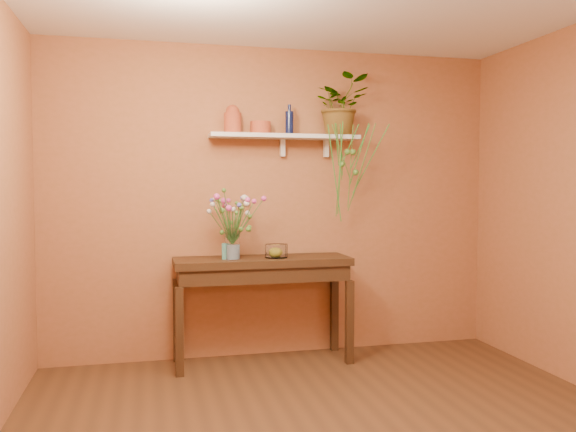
# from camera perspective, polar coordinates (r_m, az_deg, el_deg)

# --- Properties ---
(room) EXTENTS (4.04, 4.04, 2.70)m
(room) POSITION_cam_1_polar(r_m,az_deg,el_deg) (3.25, 6.39, 0.37)
(room) COLOR #533119
(room) RESTS_ON ground
(sideboard) EXTENTS (1.47, 0.47, 0.89)m
(sideboard) POSITION_cam_1_polar(r_m,az_deg,el_deg) (4.94, -2.51, -5.56)
(sideboard) COLOR #3C2413
(sideboard) RESTS_ON ground
(wall_shelf) EXTENTS (1.30, 0.24, 0.19)m
(wall_shelf) POSITION_cam_1_polar(r_m,az_deg,el_deg) (5.08, -0.19, 7.70)
(wall_shelf) COLOR white
(wall_shelf) RESTS_ON room
(terracotta_jug) EXTENTS (0.18, 0.18, 0.24)m
(terracotta_jug) POSITION_cam_1_polar(r_m,az_deg,el_deg) (5.04, -5.43, 9.32)
(terracotta_jug) COLOR #B8432B
(terracotta_jug) RESTS_ON wall_shelf
(terracotta_pot) EXTENTS (0.21, 0.21, 0.11)m
(terracotta_pot) POSITION_cam_1_polar(r_m,az_deg,el_deg) (5.06, -2.70, 8.58)
(terracotta_pot) COLOR #B8432B
(terracotta_pot) RESTS_ON wall_shelf
(blue_bottle) EXTENTS (0.07, 0.07, 0.26)m
(blue_bottle) POSITION_cam_1_polar(r_m,az_deg,el_deg) (5.09, 0.14, 9.13)
(blue_bottle) COLOR #0C1337
(blue_bottle) RESTS_ON wall_shelf
(spider_plant) EXTENTS (0.48, 0.42, 0.52)m
(spider_plant) POSITION_cam_1_polar(r_m,az_deg,el_deg) (5.25, 5.15, 10.66)
(spider_plant) COLOR #4D7B2B
(spider_plant) RESTS_ON wall_shelf
(plant_fronds) EXTENTS (0.51, 0.34, 0.84)m
(plant_fronds) POSITION_cam_1_polar(r_m,az_deg,el_deg) (5.06, 6.00, 5.40)
(plant_fronds) COLOR #4D7B2B
(plant_fronds) RESTS_ON wall_shelf
(glass_vase) EXTENTS (0.12, 0.12, 0.25)m
(glass_vase) POSITION_cam_1_polar(r_m,az_deg,el_deg) (4.83, -5.44, -2.93)
(glass_vase) COLOR white
(glass_vase) RESTS_ON sideboard
(bouquet) EXTENTS (0.49, 0.46, 0.46)m
(bouquet) POSITION_cam_1_polar(r_m,az_deg,el_deg) (4.80, -5.23, 0.64)
(bouquet) COLOR #386B28
(bouquet) RESTS_ON glass_vase
(glass_bowl) EXTENTS (0.19, 0.19, 0.11)m
(glass_bowl) POSITION_cam_1_polar(r_m,az_deg,el_deg) (4.92, -1.15, -3.47)
(glass_bowl) COLOR white
(glass_bowl) RESTS_ON sideboard
(lemon) EXTENTS (0.08, 0.08, 0.08)m
(lemon) POSITION_cam_1_polar(r_m,az_deg,el_deg) (4.92, -1.21, -3.54)
(lemon) COLOR yellow
(lemon) RESTS_ON glass_bowl
(carton) EXTENTS (0.08, 0.07, 0.13)m
(carton) POSITION_cam_1_polar(r_m,az_deg,el_deg) (4.83, -6.03, -3.44)
(carton) COLOR #2F6882
(carton) RESTS_ON sideboard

